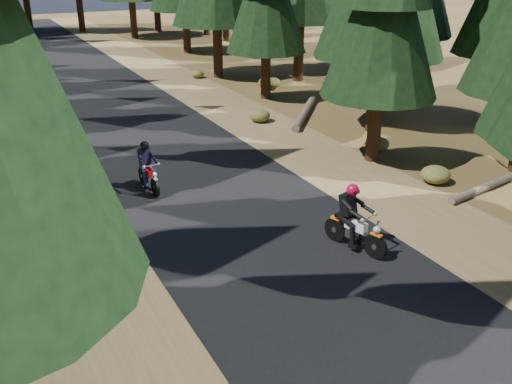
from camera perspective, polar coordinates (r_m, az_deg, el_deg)
ground at (r=13.73m, az=2.87°, el=-6.42°), size 120.00×120.00×0.00m
road at (r=17.79m, az=-5.15°, el=0.70°), size 6.00×100.00×0.01m
shoulder_l at (r=16.79m, az=-19.82°, el=-2.08°), size 3.20×100.00×0.01m
shoulder_r at (r=19.83m, az=7.24°, el=3.01°), size 3.20×100.00×0.01m
log_near at (r=25.29m, az=4.90°, el=7.91°), size 3.48×4.05×0.32m
log_far at (r=18.80m, az=22.33°, el=0.62°), size 3.90×0.95×0.24m
understory_shrubs at (r=21.01m, az=-2.15°, el=5.12°), size 15.99×29.87×0.69m
rider_lead at (r=13.96m, az=9.90°, el=-3.65°), size 1.06×1.95×1.66m
rider_follow at (r=17.48m, az=-10.71°, el=1.74°), size 0.58×1.71×1.51m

